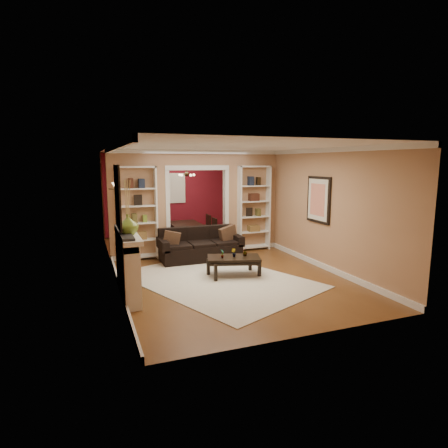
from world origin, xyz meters
name	(u,v)px	position (x,y,z in m)	size (l,w,h in m)	color
floor	(212,264)	(0.00, 0.00, 0.00)	(8.00, 8.00, 0.00)	brown
ceiling	(212,148)	(0.00, 0.00, 2.70)	(8.00, 8.00, 0.00)	white
wall_back	(173,194)	(0.00, 4.00, 1.35)	(8.00, 8.00, 0.00)	tan
wall_front	(308,241)	(0.00, -4.00, 1.35)	(8.00, 8.00, 0.00)	tan
wall_left	(111,212)	(-2.25, 0.00, 1.35)	(8.00, 8.00, 0.00)	tan
wall_right	(296,204)	(2.25, 0.00, 1.35)	(8.00, 8.00, 0.00)	tan
partition_wall	(197,202)	(0.00, 1.20, 1.35)	(4.50, 0.15, 2.70)	tan
red_back_panel	(173,195)	(0.00, 3.97, 1.32)	(4.44, 0.04, 2.64)	maroon
dining_window	(174,188)	(0.00, 3.93, 1.55)	(0.78, 0.03, 0.98)	#8CA5CC
area_rug	(218,280)	(-0.30, -1.22, 0.01)	(2.70, 3.78, 0.01)	silver
sofa	(200,244)	(-0.15, 0.45, 0.40)	(2.03, 0.88, 0.79)	black
pillow_left	(172,239)	(-0.87, 0.43, 0.58)	(0.38, 0.11, 0.38)	brown
pillow_right	(228,234)	(0.57, 0.43, 0.62)	(0.45, 0.13, 0.45)	brown
coffee_table	(234,266)	(0.12, -1.06, 0.21)	(1.10, 0.60, 0.42)	black
plant_left	(222,254)	(-0.14, -1.06, 0.51)	(0.10, 0.07, 0.18)	#336626
plant_center	(234,253)	(0.12, -1.06, 0.50)	(0.10, 0.08, 0.17)	#336626
plant_right	(245,252)	(0.38, -1.06, 0.50)	(0.10, 0.10, 0.17)	#336626
bookshelf_left	(138,214)	(-1.55, 1.03, 1.15)	(0.90, 0.30, 2.30)	white
bookshelf_right	(254,208)	(1.55, 1.03, 1.15)	(0.90, 0.30, 2.30)	white
fireplace	(129,265)	(-2.09, -1.50, 0.58)	(0.32, 1.70, 1.16)	white
vase	(128,225)	(-2.09, -1.69, 1.34)	(0.34, 0.34, 0.35)	olive
mirror	(118,197)	(-2.23, -1.50, 1.80)	(0.03, 0.95, 1.10)	silver
wall_sconce	(113,188)	(-2.15, 0.55, 1.83)	(0.18, 0.18, 0.22)	#FFE0A5
framed_art	(318,200)	(2.21, -1.00, 1.55)	(0.04, 0.85, 1.05)	black
dining_table	(188,233)	(0.09, 2.57, 0.28)	(0.89, 1.60, 0.56)	black
dining_chair_nw	(172,231)	(-0.46, 2.27, 0.45)	(0.44, 0.44, 0.89)	black
dining_chair_ne	(208,230)	(0.64, 2.27, 0.38)	(0.38, 0.38, 0.77)	black
dining_chair_sw	(167,228)	(-0.46, 2.87, 0.42)	(0.42, 0.42, 0.84)	black
dining_chair_se	(202,227)	(0.64, 2.87, 0.40)	(0.39, 0.39, 0.79)	black
chandelier	(183,175)	(0.00, 2.70, 2.02)	(0.50, 0.50, 0.30)	#342717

